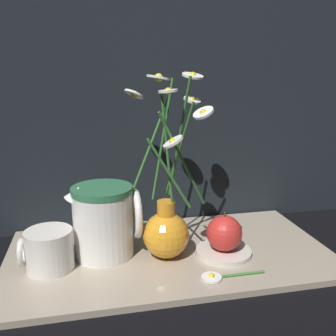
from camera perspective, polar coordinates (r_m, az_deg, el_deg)
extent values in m
plane|color=black|center=(0.78, 0.25, -13.34)|extent=(6.00, 6.00, 0.00)
cube|color=tan|center=(0.78, 0.25, -12.95)|extent=(0.64, 0.34, 0.01)
sphere|color=orange|center=(0.74, -0.30, -10.17)|extent=(0.09, 0.09, 0.09)
cylinder|color=orange|center=(0.72, -0.30, -6.42)|extent=(0.03, 0.03, 0.04)
cylinder|color=#336B2D|center=(0.65, 2.29, 1.05)|extent=(0.10, 0.05, 0.18)
cylinder|color=white|center=(0.60, 5.41, 8.38)|extent=(0.04, 0.04, 0.02)
sphere|color=yellow|center=(0.60, 5.41, 8.38)|extent=(0.01, 0.01, 0.01)
cylinder|color=#336B2D|center=(0.70, -0.86, 4.24)|extent=(0.05, 0.01, 0.23)
cylinder|color=white|center=(0.71, -1.44, 13.60)|extent=(0.05, 0.05, 0.01)
sphere|color=yellow|center=(0.71, -1.44, 13.60)|extent=(0.02, 0.02, 0.02)
cylinder|color=#336B2D|center=(0.66, 0.19, -0.91)|extent=(0.08, 0.01, 0.13)
cylinder|color=white|center=(0.61, 0.77, 4.00)|extent=(0.04, 0.04, 0.02)
sphere|color=yellow|center=(0.61, 0.77, 4.00)|extent=(0.01, 0.01, 0.01)
cylinder|color=#336B2D|center=(0.68, -0.16, 2.92)|extent=(0.02, 0.01, 0.21)
cylinder|color=white|center=(0.65, 0.01, 11.66)|extent=(0.03, 0.03, 0.01)
sphere|color=yellow|center=(0.65, 0.01, 11.66)|extent=(0.01, 0.01, 0.01)
cylinder|color=#336B2D|center=(0.71, 1.70, 2.68)|extent=(0.04, 0.07, 0.19)
cylinder|color=white|center=(0.72, 3.70, 10.30)|extent=(0.05, 0.05, 0.02)
sphere|color=yellow|center=(0.72, 3.70, 10.30)|extent=(0.01, 0.01, 0.01)
cylinder|color=#336B2D|center=(0.73, -2.79, 3.26)|extent=(0.10, 0.05, 0.20)
cylinder|color=white|center=(0.75, -5.17, 11.14)|extent=(0.05, 0.05, 0.02)
sphere|color=yellow|center=(0.75, -5.17, 11.14)|extent=(0.01, 0.01, 0.01)
cylinder|color=#336B2D|center=(0.70, 1.71, 4.38)|extent=(0.03, 0.06, 0.23)
cylinder|color=white|center=(0.71, 3.79, 13.86)|extent=(0.05, 0.05, 0.01)
sphere|color=yellow|center=(0.71, 3.79, 13.86)|extent=(0.01, 0.01, 0.01)
cylinder|color=silver|center=(0.73, -17.62, -11.80)|extent=(0.09, 0.09, 0.08)
torus|color=silver|center=(0.74, -21.40, -11.89)|extent=(0.01, 0.05, 0.05)
cylinder|color=white|center=(0.75, -9.83, -8.01)|extent=(0.12, 0.12, 0.14)
cylinder|color=#33724C|center=(0.73, -10.05, -3.32)|extent=(0.12, 0.12, 0.01)
torus|color=white|center=(0.75, -4.86, -6.90)|extent=(0.01, 0.10, 0.10)
cone|color=white|center=(0.73, -13.92, -3.82)|extent=(0.04, 0.03, 0.04)
cylinder|color=silver|center=(0.77, 8.45, -12.52)|extent=(0.11, 0.11, 0.01)
sphere|color=red|center=(0.75, 8.57, -9.78)|extent=(0.07, 0.07, 0.07)
cylinder|color=#4C3819|center=(0.74, 8.68, -6.99)|extent=(0.00, 0.00, 0.01)
cylinder|color=#3D7A33|center=(0.70, 10.66, -15.67)|extent=(0.10, 0.01, 0.01)
cylinder|color=white|center=(0.69, 6.65, -16.24)|extent=(0.04, 0.04, 0.00)
sphere|color=yellow|center=(0.69, 6.66, -16.02)|extent=(0.01, 0.01, 0.01)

